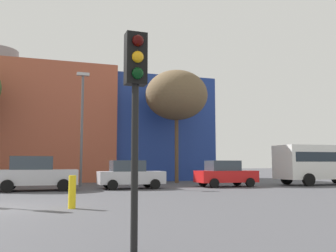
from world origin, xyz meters
The scene contains 8 objects.
parked_car_2 centered at (1.64, 7.96, 0.92)m, with size 4.29×2.10×1.86m.
parked_car_3 centered at (6.88, 7.96, 0.82)m, with size 3.81×1.87×1.65m.
parked_car_4 centered at (13.06, 7.96, 0.82)m, with size 3.83×1.88×1.66m.
white_bus centered at (20.69, 7.96, 1.62)m, with size 6.80×2.62×2.72m.
traffic_light_near_right centered at (3.53, -7.59, 2.71)m, with size 0.37×0.36×3.68m.
bare_tree_0 centered at (11.77, 13.60, 6.80)m, with size 4.88×4.88×8.78m.
bollard_yellow_2 centered at (2.99, -0.97, 0.54)m, with size 0.24×0.24×1.07m, color yellow.
street_lamp centered at (4.31, 10.86, 4.22)m, with size 0.80×0.24×7.40m.
Camera 1 is at (2.11, -13.66, 1.44)m, focal length 39.96 mm.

